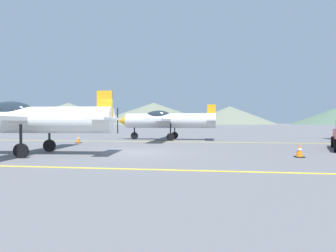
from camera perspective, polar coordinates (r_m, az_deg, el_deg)
ground_plane at (r=13.31m, az=-7.15°, el=-5.59°), size 400.00×400.00×0.00m
apron_line_near at (r=9.07m, az=-14.51°, el=-8.65°), size 80.00×0.16×0.01m
apron_line_far at (r=20.23m, az=-2.01°, el=-3.33°), size 80.00×0.16×0.01m
airplane_near at (r=13.97m, az=-28.00°, el=1.33°), size 8.43×9.69×2.90m
airplane_mid at (r=22.41m, az=-0.38°, el=1.25°), size 8.37×9.65×2.90m
traffic_cone_front at (r=12.69m, az=26.00°, el=-4.68°), size 0.36×0.36×0.59m
traffic_cone_side at (r=19.89m, az=-18.42°, el=-2.63°), size 0.36×0.36×0.59m
hill_left at (r=167.34m, az=-20.26°, el=2.49°), size 68.79×68.79×12.43m
hill_centerleft at (r=144.67m, az=-3.03°, el=2.63°), size 68.02×68.02×11.58m
hill_centerright at (r=160.90m, az=12.91°, el=2.22°), size 53.12×53.12×10.37m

